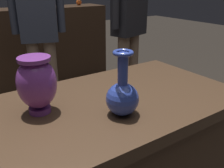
{
  "coord_description": "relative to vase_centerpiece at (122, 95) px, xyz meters",
  "views": [
    {
      "loc": [
        -0.49,
        -0.79,
        1.26
      ],
      "look_at": [
        0.0,
        -0.06,
        0.9
      ],
      "focal_mm": 40.08,
      "sensor_mm": 36.0,
      "label": 1
    }
  ],
  "objects": [
    {
      "name": "back_display_shelf",
      "position": [
        -0.01,
        2.33,
        -0.38
      ],
      "size": [
        2.6,
        0.4,
        0.99
      ],
      "color": "#382619",
      "rests_on": "ground_plane"
    },
    {
      "name": "vase_centerpiece",
      "position": [
        0.0,
        0.0,
        0.0
      ],
      "size": [
        0.12,
        0.12,
        0.24
      ],
      "color": "#2D429E",
      "rests_on": "display_plinth"
    },
    {
      "name": "vase_tall_behind",
      "position": [
        -0.25,
        0.19,
        0.04
      ],
      "size": [
        0.14,
        0.14,
        0.22
      ],
      "color": "#7A388E",
      "rests_on": "display_plinth"
    },
    {
      "name": "shelf_vase_far_right",
      "position": [
        1.03,
        2.35,
        0.16
      ],
      "size": [
        0.07,
        0.07,
        0.14
      ],
      "color": "#E55B1E",
      "rests_on": "back_display_shelf"
    },
    {
      "name": "visitor_near_right",
      "position": [
        0.94,
        1.18,
        0.09
      ],
      "size": [
        0.46,
        0.26,
        1.64
      ],
      "rotation": [
        0.0,
        0.0,
        3.41
      ],
      "color": "#846B56",
      "rests_on": "ground_plane"
    },
    {
      "name": "visitor_center_back",
      "position": [
        0.23,
        1.58,
        0.03
      ],
      "size": [
        0.45,
        0.28,
        1.54
      ],
      "rotation": [
        0.0,
        0.0,
        2.79
      ],
      "color": "#846B56",
      "rests_on": "ground_plane"
    }
  ]
}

